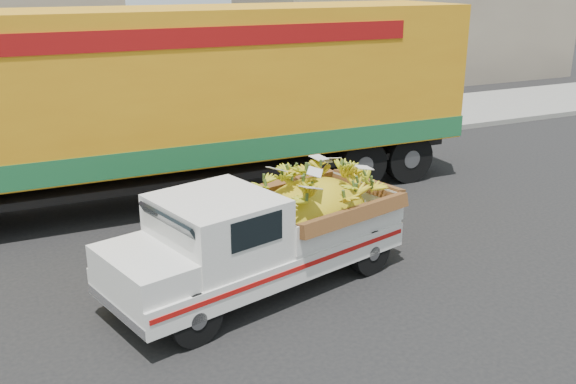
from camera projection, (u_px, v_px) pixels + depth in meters
name	position (u px, v px, depth m)	size (l,w,h in m)	color
ground	(257.00, 293.00, 9.31)	(100.00, 100.00, 0.00)	black
curb	(141.00, 166.00, 15.22)	(60.00, 0.25, 0.15)	gray
sidewalk	(122.00, 146.00, 17.02)	(60.00, 4.00, 0.14)	gray
building_right	(408.00, 8.00, 27.72)	(14.00, 6.00, 6.00)	gray
pickup_truck	(277.00, 229.00, 9.42)	(4.74, 2.67, 1.57)	black
semi_trailer	(187.00, 96.00, 12.67)	(12.02, 2.73, 3.80)	black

